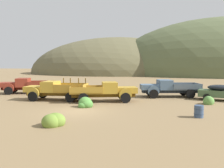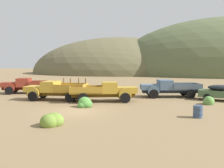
% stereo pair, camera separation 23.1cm
% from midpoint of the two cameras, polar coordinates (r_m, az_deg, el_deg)
% --- Properties ---
extents(ground_plane, '(300.00, 300.00, 0.00)m').
position_cam_midpoint_polar(ground_plane, '(17.88, -9.22, -6.73)').
color(ground_plane, olive).
extents(hill_far_right, '(70.21, 61.14, 28.60)m').
position_cam_midpoint_polar(hill_far_right, '(95.55, 1.12, 2.83)').
color(hill_far_right, brown).
rests_on(hill_far_right, ground).
extents(hill_distant, '(79.64, 53.44, 38.71)m').
position_cam_midpoint_polar(hill_distant, '(88.79, 25.63, 2.17)').
color(hill_distant, '#56603D').
rests_on(hill_distant, ground).
extents(truck_rust_red, '(6.77, 4.06, 1.89)m').
position_cam_midpoint_polar(truck_rust_red, '(30.13, -21.30, -0.33)').
color(truck_rust_red, '#42140D').
rests_on(truck_rust_red, ground).
extents(truck_faded_yellow, '(6.28, 2.95, 2.16)m').
position_cam_midpoint_polar(truck_faded_yellow, '(23.82, -15.05, -1.46)').
color(truck_faded_yellow, brown).
rests_on(truck_faded_yellow, ground).
extents(truck_mustard, '(6.63, 3.75, 1.89)m').
position_cam_midpoint_polar(truck_mustard, '(22.03, -1.13, -1.84)').
color(truck_mustard, '#593D12').
rests_on(truck_mustard, ground).
extents(truck_chalk_blue, '(6.67, 3.57, 1.89)m').
position_cam_midpoint_polar(truck_chalk_blue, '(25.74, 12.87, -0.96)').
color(truck_chalk_blue, '#262D39').
rests_on(truck_chalk_blue, ground).
extents(car_weathered_green, '(5.01, 2.86, 1.57)m').
position_cam_midpoint_polar(car_weathered_green, '(25.14, 25.97, -1.90)').
color(car_weathered_green, '#47603D').
rests_on(car_weathered_green, ground).
extents(oil_drum_by_truck, '(0.66, 0.66, 0.83)m').
position_cam_midpoint_polar(oil_drum_by_truck, '(16.62, 20.46, -6.42)').
color(oil_drum_by_truck, '#384C6B').
rests_on(oil_drum_by_truck, ground).
extents(bush_front_left, '(1.29, 1.34, 0.96)m').
position_cam_midpoint_polar(bush_front_left, '(14.04, -14.87, -8.99)').
color(bush_front_left, olive).
rests_on(bush_front_left, ground).
extents(bush_back_edge, '(1.03, 1.17, 0.99)m').
position_cam_midpoint_polar(bush_back_edge, '(22.47, 22.70, -4.03)').
color(bush_back_edge, '#5B8E42').
rests_on(bush_back_edge, ground).
extents(bush_between_trucks, '(1.26, 1.20, 1.11)m').
position_cam_midpoint_polar(bush_between_trucks, '(19.45, -7.01, -4.96)').
color(bush_between_trucks, '#4C8438').
rests_on(bush_between_trucks, ground).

